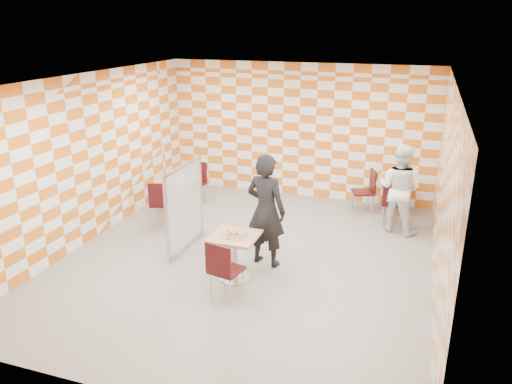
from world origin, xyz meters
TOP-DOWN VIEW (x-y plane):
  - room_shell at (0.00, 0.54)m, footprint 7.00×7.00m
  - main_table at (0.07, -0.73)m, footprint 0.70×0.70m
  - second_table at (2.19, 2.94)m, footprint 0.70×0.70m
  - empty_table at (-2.10, 1.56)m, footprint 0.70×0.70m
  - chair_main_front at (0.13, -1.37)m, footprint 0.50×0.51m
  - chair_second_front at (2.22, 2.27)m, footprint 0.44×0.45m
  - chair_second_side at (1.65, 2.86)m, footprint 0.55×0.54m
  - chair_empty_near at (-2.04, 0.78)m, footprint 0.52×0.52m
  - chair_empty_far at (-1.99, 2.25)m, footprint 0.49×0.50m
  - partition at (-1.16, 0.05)m, footprint 0.08×1.38m
  - man_dark at (0.35, -0.05)m, footprint 0.77×0.59m
  - man_white at (2.32, 2.07)m, footprint 1.00×0.88m
  - pizza_on_foil at (0.07, -0.74)m, footprint 0.40×0.40m
  - sport_bottle at (2.00, 3.01)m, footprint 0.06×0.06m
  - soda_bottle at (2.29, 3.02)m, footprint 0.07×0.07m

SIDE VIEW (x-z plane):
  - main_table at x=0.07m, z-range 0.13..0.88m
  - second_table at x=2.19m, z-range 0.13..0.88m
  - empty_table at x=-2.10m, z-range 0.13..0.88m
  - chair_main_front at x=0.13m, z-range 0.08..1.01m
  - chair_second_front at x=2.22m, z-range 0.08..1.01m
  - chair_second_side at x=1.65m, z-range 0.08..1.01m
  - chair_empty_near at x=-2.04m, z-range 0.08..1.01m
  - chair_empty_far at x=-1.99m, z-range 0.08..1.01m
  - pizza_on_foil at x=0.07m, z-range 0.74..0.79m
  - partition at x=-1.16m, z-range 0.02..1.57m
  - sport_bottle at x=2.00m, z-range 0.74..0.94m
  - soda_bottle at x=2.29m, z-range 0.74..0.97m
  - man_white at x=2.32m, z-range 0.00..1.72m
  - man_dark at x=0.35m, z-range 0.00..1.89m
  - room_shell at x=0.00m, z-range -2.00..5.00m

